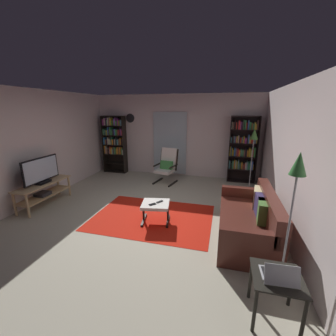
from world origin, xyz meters
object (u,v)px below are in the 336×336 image
Objects in this scene: side_table at (276,285)px; cell_phone at (152,204)px; lounge_armchair at (167,165)px; wall_clock at (130,118)px; bookshelf_near_sofa at (243,147)px; ottoman at (156,206)px; laptop at (280,275)px; leather_sofa at (250,221)px; floor_lamp_by_shelf at (254,141)px; floor_lamp_by_sofa at (296,185)px; bookshelf_near_tv at (114,140)px; television at (41,171)px; tv_stand at (44,191)px; tv_remote at (160,202)px.

cell_phone is at bearing 139.75° from side_table.
wall_clock reaches higher than lounge_armchair.
ottoman is at bearing -119.98° from bookshelf_near_sofa.
laptop is 6.25m from wall_clock.
floor_lamp_by_shelf is (0.21, 2.39, 1.05)m from leather_sofa.
cell_phone is (-1.79, -3.12, -0.65)m from bookshelf_near_sofa.
leather_sofa is 1.06× the size of floor_lamp_by_sofa.
bookshelf_near_tv is 1.11× the size of floor_lamp_by_sofa.
laptop is (4.54, -1.81, -0.23)m from television.
floor_lamp_by_shelf reaches higher than laptop.
side_table is (-0.16, -0.44, -0.95)m from floor_lamp_by_sofa.
tv_stand is 4.00× the size of laptop.
bookshelf_near_tv reaches higher than ottoman.
cell_phone is at bearing -60.50° from wall_clock.
bookshelf_near_tv is 1.05× the size of leather_sofa.
bookshelf_near_sofa reaches higher than bookshelf_near_tv.
tv_stand reaches higher than cell_phone.
bookshelf_near_tv reaches higher than television.
wall_clock is at bearing 166.93° from floor_lamp_by_shelf.
tv_stand is 0.81× the size of floor_lamp_by_shelf.
wall_clock is (0.83, 3.07, 1.50)m from tv_stand.
tv_stand is 4.89m from laptop.
bookshelf_near_sofa is 4.74m from side_table.
wall_clock is at bearing 152.25° from lounge_armchair.
bookshelf_near_tv reaches higher than floor_lamp_by_shelf.
floor_lamp_by_sofa is 3.29× the size of side_table.
bookshelf_near_tv is at bearing 162.98° from tv_remote.
floor_lamp_by_sofa is (4.69, -1.33, 0.55)m from television.
tv_remote is 0.50× the size of wall_clock.
lounge_armchair is 7.10× the size of tv_remote.
television is 4.89m from laptop.
side_table is at bearing -42.22° from ottoman.
ottoman is (-1.75, -3.04, -0.72)m from bookshelf_near_sofa.
laptop is at bearing -108.31° from floor_lamp_by_sofa.
ottoman is (2.44, -3.03, -0.78)m from bookshelf_near_tv.
television is 5.15m from floor_lamp_by_shelf.
bookshelf_near_sofa is 13.59× the size of tv_remote.
floor_lamp_by_shelf is at bearing 49.76° from ottoman.
bookshelf_near_sofa is 3.22m from leather_sofa.
leather_sofa is 1.76m from cell_phone.
floor_lamp_by_sofa is at bearing -43.86° from bookshelf_near_tv.
bookshelf_near_tv is at bearing -179.94° from bookshelf_near_sofa.
tv_stand is 3.52m from wall_clock.
floor_lamp_by_shelf is at bearing 93.12° from cell_phone.
side_table is (0.10, -1.56, 0.11)m from leather_sofa.
bookshelf_near_sofa is 6.75× the size of wall_clock.
bookshelf_near_tv is at bearing 170.33° from floor_lamp_by_shelf.
side_table is (0.08, -4.69, -0.63)m from bookshelf_near_sofa.
laptop is at bearing -61.33° from lounge_armchair.
floor_lamp_by_sofa is (0.26, -1.12, 1.06)m from leather_sofa.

